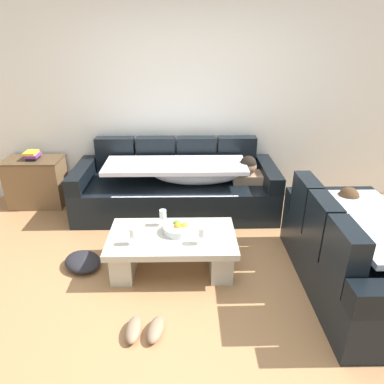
% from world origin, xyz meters
% --- Properties ---
extents(ground_plane, '(14.00, 14.00, 0.00)m').
position_xyz_m(ground_plane, '(0.00, 0.00, 0.00)').
color(ground_plane, '#A7784C').
extents(back_wall, '(9.00, 0.10, 2.70)m').
position_xyz_m(back_wall, '(0.00, 2.15, 1.35)').
color(back_wall, white).
rests_on(back_wall, ground_plane).
extents(couch_along_wall, '(2.49, 0.92, 0.88)m').
position_xyz_m(couch_along_wall, '(-0.11, 1.63, 0.33)').
color(couch_along_wall, black).
rests_on(couch_along_wall, ground_plane).
extents(couch_near_window, '(0.92, 1.71, 0.88)m').
position_xyz_m(couch_near_window, '(1.48, 0.11, 0.33)').
color(couch_near_window, black).
rests_on(couch_near_window, ground_plane).
extents(coffee_table, '(1.20, 0.68, 0.38)m').
position_xyz_m(coffee_table, '(-0.16, 0.39, 0.24)').
color(coffee_table, '#B6B4A7').
rests_on(coffee_table, ground_plane).
extents(fruit_bowl, '(0.28, 0.28, 0.10)m').
position_xyz_m(fruit_bowl, '(-0.10, 0.45, 0.42)').
color(fruit_bowl, silver).
rests_on(fruit_bowl, coffee_table).
extents(wine_glass_near_left, '(0.07, 0.07, 0.17)m').
position_xyz_m(wine_glass_near_left, '(-0.50, 0.24, 0.50)').
color(wine_glass_near_left, silver).
rests_on(wine_glass_near_left, coffee_table).
extents(wine_glass_near_right, '(0.07, 0.07, 0.17)m').
position_xyz_m(wine_glass_near_right, '(0.12, 0.24, 0.50)').
color(wine_glass_near_right, silver).
rests_on(wine_glass_near_right, coffee_table).
extents(wine_glass_far_back, '(0.07, 0.07, 0.17)m').
position_xyz_m(wine_glass_far_back, '(-0.25, 0.59, 0.50)').
color(wine_glass_far_back, silver).
rests_on(wine_glass_far_back, coffee_table).
extents(open_magazine, '(0.31, 0.25, 0.01)m').
position_xyz_m(open_magazine, '(0.20, 0.47, 0.39)').
color(open_magazine, white).
rests_on(open_magazine, coffee_table).
extents(side_cabinet, '(0.72, 0.44, 0.64)m').
position_xyz_m(side_cabinet, '(-1.99, 1.85, 0.32)').
color(side_cabinet, brown).
rests_on(side_cabinet, ground_plane).
extents(book_stack_on_cabinet, '(0.18, 0.21, 0.10)m').
position_xyz_m(book_stack_on_cabinet, '(-1.98, 1.85, 0.69)').
color(book_stack_on_cabinet, black).
rests_on(book_stack_on_cabinet, side_cabinet).
extents(pair_of_shoes, '(0.32, 0.29, 0.09)m').
position_xyz_m(pair_of_shoes, '(-0.35, -0.43, 0.04)').
color(pair_of_shoes, '#8C7259').
rests_on(pair_of_shoes, ground_plane).
extents(crumpled_garment, '(0.51, 0.51, 0.12)m').
position_xyz_m(crumpled_garment, '(-1.05, 0.43, 0.06)').
color(crumpled_garment, '#232328').
rests_on(crumpled_garment, ground_plane).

